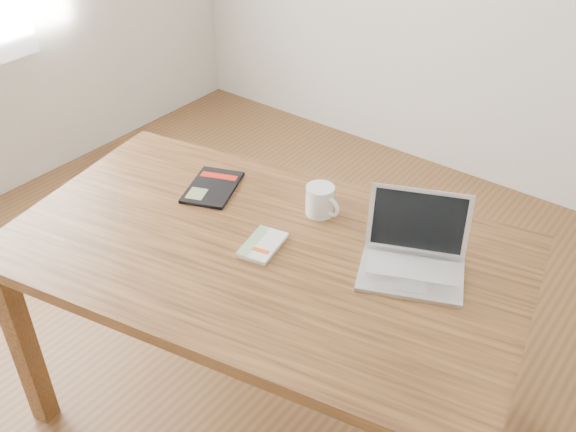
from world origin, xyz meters
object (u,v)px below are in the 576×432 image
Objects in this scene: black_guidebook at (212,187)px; coffee_mug at (321,200)px; desk at (263,270)px; white_guidebook at (262,245)px; laptop at (414,255)px.

coffee_mug is at bearing -6.71° from black_guidebook.
desk is 0.38m from black_guidebook.
black_guidebook is 2.06× the size of coffee_mug.
coffee_mug reaches higher than white_guidebook.
black_guidebook is 0.74m from laptop.
coffee_mug is (0.04, 0.25, 0.14)m from desk.
laptop is at bearing -18.59° from black_guidebook.
coffee_mug reaches higher than black_guidebook.
black_guidebook is at bearing 145.06° from white_guidebook.
white_guidebook is at bearing 103.11° from desk.
laptop is (0.73, 0.04, 0.04)m from black_guidebook.
white_guidebook is 0.36m from black_guidebook.
white_guidebook is 0.44m from laptop.
coffee_mug is at bearing 70.50° from desk.
coffee_mug is (-0.36, 0.06, 0.01)m from laptop.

